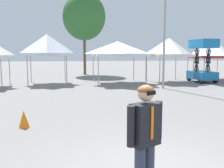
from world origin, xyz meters
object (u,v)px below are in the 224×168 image
(canopy_tent_right_of_center, at_px, (118,49))
(traffic_cone_lot_center, at_px, (24,119))
(canopy_tent_behind_center, at_px, (212,49))
(scissor_lift, at_px, (202,69))
(person_foreground, at_px, (145,137))
(light_pole_near_lift, at_px, (165,19))
(tree_behind_tents_center, at_px, (84,17))
(canopy_tent_behind_left, at_px, (169,47))
(canopy_tent_left_of_center, at_px, (47,45))

(canopy_tent_right_of_center, height_order, traffic_cone_lot_center, canopy_tent_right_of_center)
(canopy_tent_behind_center, xyz_separation_m, scissor_lift, (-1.86, -1.75, -1.56))
(person_foreground, xyz_separation_m, traffic_cone_lot_center, (-2.40, 4.30, -0.77))
(person_foreground, height_order, light_pole_near_lift, light_pole_near_lift)
(tree_behind_tents_center, distance_m, traffic_cone_lot_center, 19.76)
(canopy_tent_behind_left, bearing_deg, scissor_lift, -13.52)
(canopy_tent_behind_left, distance_m, canopy_tent_behind_center, 4.52)
(canopy_tent_left_of_center, xyz_separation_m, canopy_tent_behind_center, (13.59, 0.60, -0.23))
(canopy_tent_left_of_center, xyz_separation_m, tree_behind_tents_center, (3.21, 7.48, 3.17))
(canopy_tent_right_of_center, distance_m, scissor_lift, 6.76)
(canopy_tent_right_of_center, xyz_separation_m, canopy_tent_behind_center, (8.43, 1.26, 0.05))
(canopy_tent_right_of_center, bearing_deg, canopy_tent_left_of_center, 172.64)
(canopy_tent_left_of_center, relative_size, canopy_tent_behind_left, 1.06)
(canopy_tent_behind_left, xyz_separation_m, person_foreground, (-6.64, -14.93, -1.66))
(canopy_tent_behind_left, height_order, tree_behind_tents_center, tree_behind_tents_center)
(canopy_tent_behind_left, distance_m, person_foreground, 16.42)
(canopy_tent_right_of_center, distance_m, light_pole_near_lift, 4.34)
(canopy_tent_behind_left, relative_size, person_foreground, 1.91)
(canopy_tent_right_of_center, relative_size, canopy_tent_behind_center, 1.05)
(scissor_lift, bearing_deg, canopy_tent_behind_left, 166.48)
(canopy_tent_left_of_center, height_order, scissor_lift, canopy_tent_left_of_center)
(light_pole_near_lift, bearing_deg, traffic_cone_lot_center, -135.02)
(canopy_tent_left_of_center, relative_size, canopy_tent_right_of_center, 1.02)
(scissor_lift, height_order, tree_behind_tents_center, tree_behind_tents_center)
(canopy_tent_behind_left, height_order, light_pole_near_lift, light_pole_near_lift)
(traffic_cone_lot_center, bearing_deg, scissor_lift, 40.92)
(scissor_lift, relative_size, person_foreground, 1.85)
(scissor_lift, distance_m, traffic_cone_lot_center, 15.32)
(scissor_lift, bearing_deg, light_pole_near_lift, -147.40)
(person_foreground, distance_m, tree_behind_tents_center, 23.50)
(canopy_tent_right_of_center, xyz_separation_m, canopy_tent_behind_left, (4.05, 0.11, 0.13))
(person_foreground, relative_size, traffic_cone_lot_center, 3.41)
(canopy_tent_behind_left, xyz_separation_m, canopy_tent_behind_center, (4.37, 1.15, -0.08))
(canopy_tent_left_of_center, height_order, light_pole_near_lift, light_pole_near_lift)
(scissor_lift, relative_size, tree_behind_tents_center, 0.39)
(light_pole_near_lift, bearing_deg, tree_behind_tents_center, 110.58)
(canopy_tent_right_of_center, distance_m, tree_behind_tents_center, 9.06)
(canopy_tent_behind_center, bearing_deg, canopy_tent_behind_left, -165.28)
(tree_behind_tents_center, bearing_deg, canopy_tent_right_of_center, -76.57)
(scissor_lift, bearing_deg, canopy_tent_behind_center, 43.39)
(canopy_tent_left_of_center, xyz_separation_m, scissor_lift, (11.73, -1.16, -1.79))
(scissor_lift, bearing_deg, person_foreground, -122.58)
(canopy_tent_behind_left, height_order, person_foreground, canopy_tent_behind_left)
(scissor_lift, relative_size, traffic_cone_lot_center, 6.30)
(canopy_tent_left_of_center, bearing_deg, canopy_tent_behind_center, 2.52)
(canopy_tent_behind_center, xyz_separation_m, light_pole_near_lift, (-6.11, -4.48, 1.72))
(traffic_cone_lot_center, bearing_deg, person_foreground, -60.81)
(canopy_tent_left_of_center, bearing_deg, traffic_cone_lot_center, -89.12)
(canopy_tent_left_of_center, distance_m, tree_behind_tents_center, 8.74)
(scissor_lift, bearing_deg, canopy_tent_right_of_center, 175.73)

